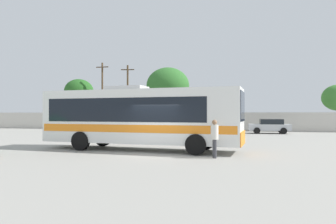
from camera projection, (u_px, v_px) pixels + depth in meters
name	position (u px, v px, depth m)	size (l,w,h in m)	color
ground_plane	(186.00, 139.00, 25.25)	(300.00, 300.00, 0.00)	gray
perimeter_wall	(204.00, 122.00, 37.34)	(80.00, 0.30, 2.16)	beige
coach_bus_white_orange	(138.00, 116.00, 17.57)	(11.38, 3.50, 3.58)	white
attendant_by_bus_door	(215.00, 136.00, 14.36)	(0.44, 0.44, 1.76)	#38383D
parked_car_leftmost_dark_blue	(96.00, 124.00, 35.78)	(4.12, 2.00, 1.51)	navy
parked_car_second_silver	(146.00, 125.00, 34.57)	(4.09, 2.01, 1.42)	#B7BABF
parked_car_third_silver	(205.00, 125.00, 32.96)	(4.63, 2.13, 1.54)	#B7BABF
parked_car_rightmost_silver	(270.00, 126.00, 31.96)	(4.13, 2.06, 1.47)	#B7BABF
utility_pole_near	(128.00, 96.00, 42.40)	(1.79, 0.45, 8.59)	#4C3823
utility_pole_far	(102.00, 94.00, 43.44)	(1.80, 0.24, 9.09)	#4C3823
roadside_tree_left	(79.00, 91.00, 45.07)	(4.12, 4.12, 6.99)	brown
roadside_tree_midleft	(134.00, 99.00, 41.94)	(3.35, 3.35, 5.37)	brown
roadside_tree_midright	(168.00, 86.00, 40.70)	(5.56, 5.56, 8.02)	brown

